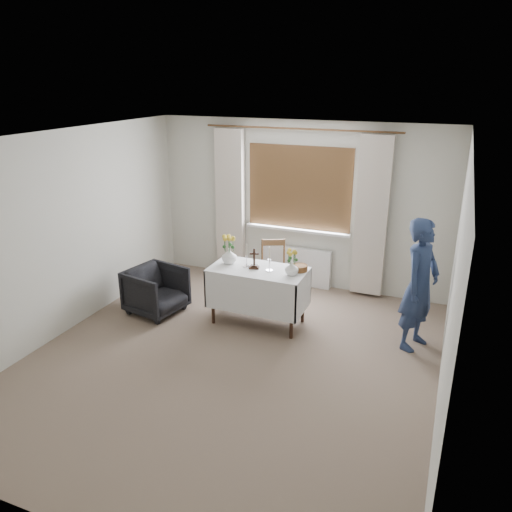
{
  "coord_description": "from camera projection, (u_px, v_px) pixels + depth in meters",
  "views": [
    {
      "loc": [
        2.16,
        -4.51,
        3.09
      ],
      "look_at": [
        -0.01,
        0.79,
        1.01
      ],
      "focal_mm": 35.0,
      "sensor_mm": 36.0,
      "label": 1
    }
  ],
  "objects": [
    {
      "name": "candlestick_right",
      "position": [
        269.0,
        259.0,
        6.25
      ],
      "size": [
        0.11,
        0.11,
        0.32
      ],
      "primitive_type": null,
      "rotation": [
        0.0,
        0.0,
        -0.3
      ],
      "color": "white",
      "rests_on": "altar_table"
    },
    {
      "name": "altar_table",
      "position": [
        258.0,
        296.0,
        6.5
      ],
      "size": [
        1.24,
        0.64,
        0.76
      ],
      "primitive_type": "cube",
      "color": "white",
      "rests_on": "ground"
    },
    {
      "name": "wooden_chair",
      "position": [
        274.0,
        269.0,
        7.31
      ],
      "size": [
        0.51,
        0.51,
        0.83
      ],
      "primitive_type": null,
      "rotation": [
        0.0,
        0.0,
        0.43
      ],
      "color": "brown",
      "rests_on": "ground"
    },
    {
      "name": "radiator",
      "position": [
        296.0,
        266.0,
        7.75
      ],
      "size": [
        1.1,
        0.1,
        0.6
      ],
      "primitive_type": "cube",
      "color": "silver",
      "rests_on": "ground"
    },
    {
      "name": "wooden_cross",
      "position": [
        254.0,
        259.0,
        6.34
      ],
      "size": [
        0.14,
        0.12,
        0.27
      ],
      "primitive_type": null,
      "rotation": [
        0.0,
        0.0,
        0.26
      ],
      "color": "black",
      "rests_on": "altar_table"
    },
    {
      "name": "flower_vase_left",
      "position": [
        229.0,
        256.0,
        6.52
      ],
      "size": [
        0.25,
        0.25,
        0.21
      ],
      "primitive_type": "imported",
      "rotation": [
        0.0,
        0.0,
        -0.31
      ],
      "color": "white",
      "rests_on": "altar_table"
    },
    {
      "name": "person",
      "position": [
        420.0,
        285.0,
        5.79
      ],
      "size": [
        0.57,
        0.68,
        1.59
      ],
      "primitive_type": "imported",
      "rotation": [
        0.0,
        0.0,
        1.2
      ],
      "color": "navy",
      "rests_on": "ground"
    },
    {
      "name": "candlestick_left",
      "position": [
        247.0,
        255.0,
        6.39
      ],
      "size": [
        0.09,
        0.09,
        0.3
      ],
      "primitive_type": null,
      "rotation": [
        0.0,
        0.0,
        -0.05
      ],
      "color": "white",
      "rests_on": "altar_table"
    },
    {
      "name": "ground",
      "position": [
        231.0,
        360.0,
        5.75
      ],
      "size": [
        5.0,
        5.0,
        0.0
      ],
      "primitive_type": "plane",
      "color": "#826C5A",
      "rests_on": "ground"
    },
    {
      "name": "flower_vase_right",
      "position": [
        292.0,
        268.0,
        6.14
      ],
      "size": [
        0.19,
        0.19,
        0.18
      ],
      "primitive_type": "imported",
      "rotation": [
        0.0,
        0.0,
        0.13
      ],
      "color": "white",
      "rests_on": "altar_table"
    },
    {
      "name": "wicker_basket",
      "position": [
        300.0,
        268.0,
        6.3
      ],
      "size": [
        0.23,
        0.23,
        0.08
      ],
      "primitive_type": "cylinder",
      "rotation": [
        0.0,
        0.0,
        -0.18
      ],
      "color": "brown",
      "rests_on": "altar_table"
    },
    {
      "name": "armchair",
      "position": [
        156.0,
        291.0,
        6.81
      ],
      "size": [
        0.82,
        0.81,
        0.64
      ],
      "primitive_type": "imported",
      "rotation": [
        0.0,
        0.0,
        1.38
      ],
      "color": "black",
      "rests_on": "ground"
    }
  ]
}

